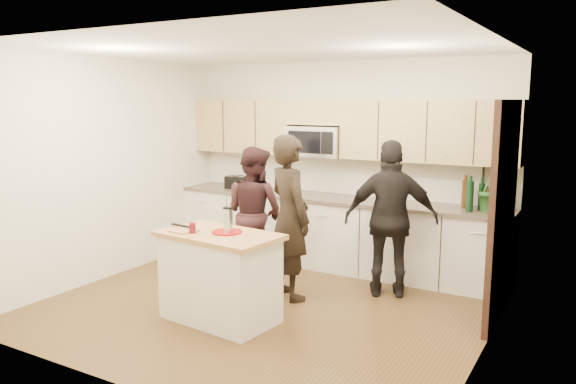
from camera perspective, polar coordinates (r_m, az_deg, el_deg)
The scene contains 21 objects.
floor at distance 6.17m, azimuth -2.35°, elevation -11.50°, with size 4.50×4.50×0.00m, color brown.
room_shell at distance 5.79m, azimuth -2.46°, elevation 4.72°, with size 4.52×4.02×2.71m.
back_cabinetry at distance 7.45m, azimuth 4.60°, elevation -4.06°, with size 4.50×0.66×0.94m.
upper_cabinetry at distance 7.38m, azimuth 5.46°, elevation 6.56°, with size 4.50×0.33×0.75m.
microwave at distance 7.50m, azimuth 2.93°, elevation 5.16°, with size 0.76×0.41×0.40m.
doorway at distance 5.92m, azimuth 21.12°, elevation -1.39°, with size 0.06×1.25×2.20m.
framed_picture at distance 7.01m, azimuth 20.32°, elevation 1.25°, with size 0.30×0.03×0.38m.
dish_towel at distance 7.67m, azimuth -2.40°, elevation -1.14°, with size 0.34×0.60×0.48m.
island at distance 5.70m, azimuth -6.93°, elevation -8.50°, with size 1.27×0.83×0.90m.
red_plate at distance 5.58m, azimuth -6.23°, elevation -4.06°, with size 0.30×0.30×0.02m, color maroon.
box_grater at distance 5.51m, azimuth -6.11°, elevation -2.78°, with size 0.09×0.06×0.25m.
drink_glass at distance 5.61m, azimuth -9.68°, elevation -3.61°, with size 0.06×0.06×0.11m, color maroon.
cutting_board at distance 5.68m, azimuth -10.82°, elevation -3.93°, with size 0.23×0.16×0.02m, color tan.
tongs at distance 5.84m, azimuth -10.72°, elevation -3.38°, with size 0.29×0.03×0.02m, color black.
knife at distance 5.66m, azimuth -9.67°, elevation -3.81°, with size 0.21×0.02×0.01m, color silver.
toaster at distance 8.08m, azimuth -5.07°, elevation 1.00°, with size 0.32×0.25×0.18m.
bottle_cluster at distance 6.79m, azimuth 18.91°, elevation -0.22°, with size 0.51×0.29×0.41m.
orchid at distance 6.76m, azimuth 19.90°, elevation 0.36°, with size 0.29×0.24×0.53m, color #2D6E2C.
woman_left at distance 6.20m, azimuth 0.16°, elevation -2.59°, with size 0.67×0.44×1.83m, color black.
woman_center at distance 6.91m, azimuth -3.44°, elevation -2.15°, with size 0.80×0.62×1.64m, color black.
woman_right at distance 6.36m, azimuth 10.44°, elevation -2.74°, with size 1.03×0.43×1.76m, color black.
Camera 1 is at (3.09, -4.87, 2.20)m, focal length 35.00 mm.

